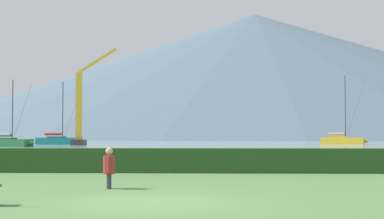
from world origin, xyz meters
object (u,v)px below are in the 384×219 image
sailboat_slip_6 (60,140)px  person_seated_viewer (109,166)px  sailboat_slip_3 (9,142)px  sailboat_slip_4 (343,140)px  dock_crane (80,113)px

sailboat_slip_6 → person_seated_viewer: 76.16m
sailboat_slip_6 → person_seated_viewer: bearing=-66.8°
sailboat_slip_3 → sailboat_slip_4: sailboat_slip_4 is taller
person_seated_viewer → dock_crane: (-16.85, 68.57, 4.03)m
sailboat_slip_4 → sailboat_slip_6: sailboat_slip_4 is taller
person_seated_viewer → dock_crane: 70.73m
dock_crane → sailboat_slip_3: bearing=-120.8°
sailboat_slip_6 → dock_crane: dock_crane is taller
sailboat_slip_6 → dock_crane: size_ratio=0.68×
sailboat_slip_3 → dock_crane: (6.69, 11.20, 4.12)m
sailboat_slip_4 → person_seated_viewer: (-23.97, -78.55, 0.02)m
sailboat_slip_6 → dock_crane: bearing=-39.7°
sailboat_slip_4 → dock_crane: dock_crane is taller
sailboat_slip_4 → person_seated_viewer: bearing=-91.4°
sailboat_slip_3 → sailboat_slip_6: size_ratio=0.88×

